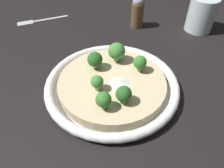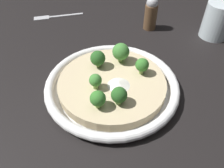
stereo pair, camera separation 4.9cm
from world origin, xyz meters
The scene contains 12 objects.
ground_plane centered at (0.00, 0.00, 0.00)m, with size 6.00×6.00×0.00m, color black.
risotto_bowl centered at (0.00, 0.00, 0.02)m, with size 0.30×0.30×0.03m.
cheese_sprinkle centered at (0.00, 0.02, 0.03)m, with size 0.05×0.05×0.01m.
broccoli_back centered at (0.04, 0.06, 0.05)m, with size 0.03×0.03×0.04m.
broccoli_back_left centered at (-0.07, 0.03, 0.05)m, with size 0.03×0.03×0.04m.
broccoli_left centered at (-0.06, -0.04, 0.06)m, with size 0.04×0.04×0.05m.
broccoli_front_right centered at (0.04, -0.01, 0.05)m, with size 0.03×0.03×0.04m.
broccoli_front_left centered at (-0.01, -0.06, 0.05)m, with size 0.04×0.04×0.04m.
broccoli_back_right centered at (0.07, 0.04, 0.05)m, with size 0.03×0.03×0.04m.
drinking_glass centered at (-0.39, 0.04, 0.05)m, with size 0.08×0.08×0.10m.
fork_utensil centered at (-0.10, -0.41, 0.00)m, with size 0.16×0.10×0.00m.
pepper_shaker centered at (-0.28, -0.13, 0.05)m, with size 0.04×0.04×0.10m.
Camera 1 is at (0.28, 0.23, 0.36)m, focal length 35.00 mm.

